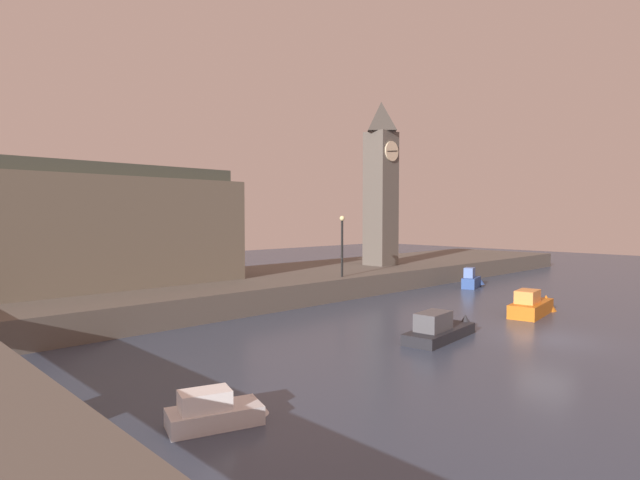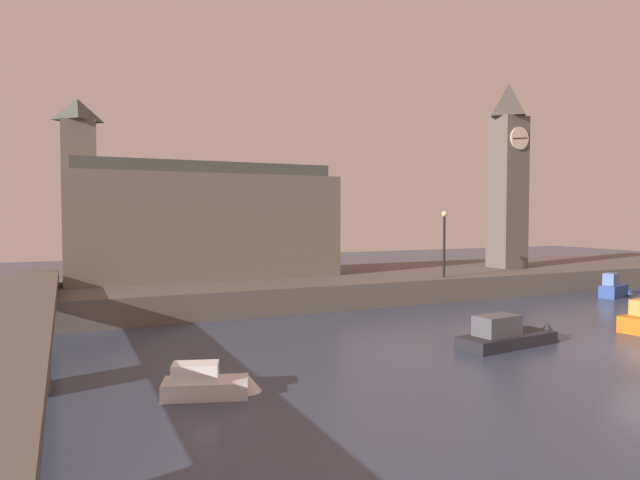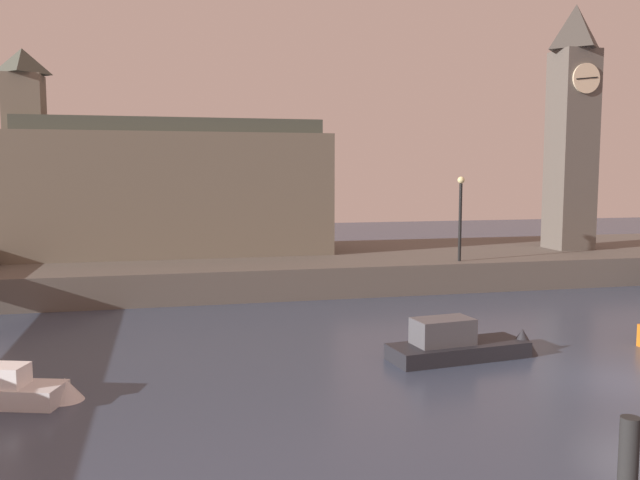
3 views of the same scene
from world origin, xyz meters
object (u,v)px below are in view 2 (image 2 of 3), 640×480
at_px(boat_tour_blue, 615,289).
at_px(clock_tower, 508,173).
at_px(boat_ferry_white, 214,383).
at_px(streetlamp, 444,237).
at_px(boat_barge_dark, 517,335).
at_px(parliament_hall, 199,221).

bearing_deg(boat_tour_blue, clock_tower, 111.15).
bearing_deg(boat_tour_blue, boat_ferry_white, -162.71).
distance_m(clock_tower, streetlamp, 10.47).
distance_m(streetlamp, boat_barge_dark, 13.13).
bearing_deg(parliament_hall, boat_ferry_white, -101.07).
relative_size(streetlamp, boat_ferry_white, 1.29).
bearing_deg(clock_tower, boat_barge_dark, -131.56).
bearing_deg(clock_tower, boat_ferry_white, -148.46).
bearing_deg(boat_tour_blue, boat_barge_dark, -154.00).
xyz_separation_m(clock_tower, streetlamp, (-8.66, -3.65, -4.63)).
distance_m(streetlamp, boat_ferry_white, 22.75).
bearing_deg(boat_barge_dark, boat_tour_blue, 26.00).
xyz_separation_m(clock_tower, boat_ferry_white, (-27.00, -16.57, -8.40)).
bearing_deg(boat_ferry_white, streetlamp, 35.16).
relative_size(clock_tower, streetlamp, 3.27).
height_order(clock_tower, streetlamp, clock_tower).
height_order(parliament_hall, boat_tour_blue, parliament_hall).
relative_size(clock_tower, parliament_hall, 0.83).
relative_size(parliament_hall, boat_ferry_white, 5.11).
bearing_deg(boat_barge_dark, streetlamp, 67.24).
distance_m(parliament_hall, boat_tour_blue, 28.27).
relative_size(clock_tower, boat_tour_blue, 4.41).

